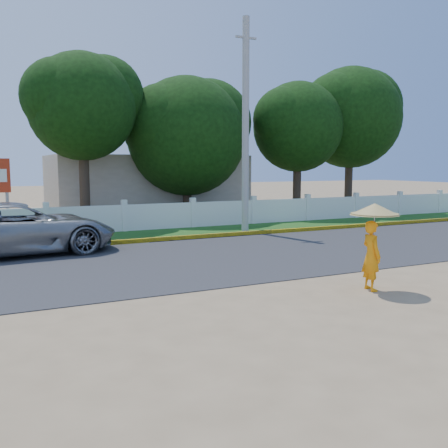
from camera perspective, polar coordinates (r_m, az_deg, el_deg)
name	(u,v)px	position (r m, az deg, el deg)	size (l,w,h in m)	color
ground	(267,297)	(10.43, 4.89, -8.29)	(120.00, 120.00, 0.00)	#9E8460
road	(186,259)	(14.37, -4.39, -4.05)	(60.00, 7.00, 0.02)	#38383A
grass_verge	(135,236)	(19.29, -10.17, -1.35)	(60.00, 3.50, 0.03)	#2D601E
curb	(148,240)	(17.66, -8.66, -1.85)	(40.00, 0.18, 0.16)	yellow
fence	(124,218)	(20.61, -11.31, 0.64)	(40.00, 0.10, 1.10)	silver
building_near	(145,185)	(27.88, -8.97, 4.43)	(10.00, 6.00, 3.20)	#B7AD99
utility_pole	(246,127)	(20.19, 2.48, 11.06)	(0.28, 0.28, 8.43)	#9B9B99
vehicle	(18,229)	(16.24, -22.46, -0.48)	(2.65, 5.75, 1.60)	gray
monk_with_parasol	(373,234)	(11.17, 16.66, -1.09)	(1.04, 1.04, 1.89)	orange
tree_row	(182,123)	(24.39, -4.80, 11.44)	(33.50, 6.51, 8.21)	#473828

